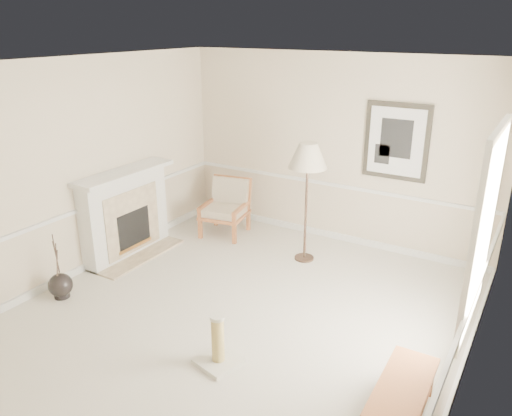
{
  "coord_description": "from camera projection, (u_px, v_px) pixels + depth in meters",
  "views": [
    {
      "loc": [
        2.85,
        -4.27,
        3.29
      ],
      "look_at": [
        -0.16,
        0.7,
        1.12
      ],
      "focal_mm": 35.0,
      "sensor_mm": 36.0,
      "label": 1
    }
  ],
  "objects": [
    {
      "name": "bench",
      "position": [
        397.0,
        409.0,
        4.16
      ],
      "size": [
        0.44,
        1.37,
        0.39
      ],
      "rotation": [
        0.0,
        0.0,
        0.02
      ],
      "color": "#965C30",
      "rests_on": "ground"
    },
    {
      "name": "scratching_post",
      "position": [
        218.0,
        349.0,
        5.06
      ],
      "size": [
        0.48,
        0.48,
        0.57
      ],
      "rotation": [
        0.0,
        0.0,
        -0.22
      ],
      "color": "beige",
      "rests_on": "ground"
    },
    {
      "name": "fireplace",
      "position": [
        126.0,
        214.0,
        7.34
      ],
      "size": [
        0.64,
        1.64,
        1.31
      ],
      "color": "white",
      "rests_on": "ground"
    },
    {
      "name": "floor_lamp",
      "position": [
        308.0,
        159.0,
        6.86
      ],
      "size": [
        0.68,
        0.68,
        1.75
      ],
      "rotation": [
        0.0,
        0.0,
        0.28
      ],
      "color": "black",
      "rests_on": "ground"
    },
    {
      "name": "armchair",
      "position": [
        227.0,
        204.0,
        8.18
      ],
      "size": [
        0.8,
        0.84,
        0.9
      ],
      "rotation": [
        0.0,
        0.0,
        0.18
      ],
      "color": "#965C30",
      "rests_on": "ground"
    },
    {
      "name": "room",
      "position": [
        250.0,
        165.0,
        5.29
      ],
      "size": [
        5.04,
        5.54,
        2.92
      ],
      "color": "beige",
      "rests_on": "ground"
    },
    {
      "name": "floor_vase",
      "position": [
        61.0,
        286.0,
        6.3
      ],
      "size": [
        0.3,
        0.3,
        0.89
      ],
      "rotation": [
        0.0,
        0.0,
        0.21
      ],
      "color": "black",
      "rests_on": "ground"
    },
    {
      "name": "ground",
      "position": [
        237.0,
        316.0,
        5.95
      ],
      "size": [
        5.5,
        5.5,
        0.0
      ],
      "primitive_type": "plane",
      "color": "silver",
      "rests_on": "ground"
    }
  ]
}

